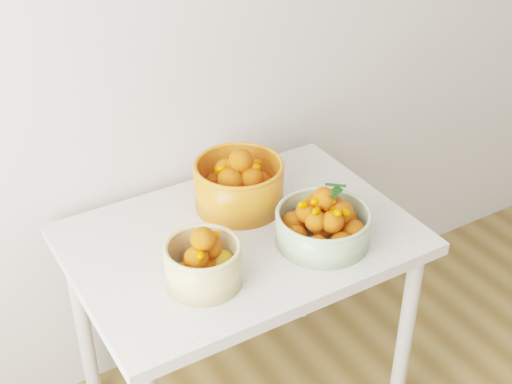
% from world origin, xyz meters
% --- Properties ---
extents(table, '(1.00, 0.70, 0.75)m').
position_xyz_m(table, '(-0.36, 1.60, 0.65)').
color(table, silver).
rests_on(table, ground).
extents(bowl_cream, '(0.23, 0.23, 0.18)m').
position_xyz_m(bowl_cream, '(-0.55, 1.46, 0.82)').
color(bowl_cream, tan).
rests_on(bowl_cream, table).
extents(bowl_green, '(0.30, 0.30, 0.18)m').
position_xyz_m(bowl_green, '(-0.17, 1.45, 0.81)').
color(bowl_green, '#98B887').
rests_on(bowl_green, table).
extents(bowl_orange, '(0.31, 0.31, 0.20)m').
position_xyz_m(bowl_orange, '(-0.28, 1.74, 0.83)').
color(bowl_orange, orange).
rests_on(bowl_orange, table).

